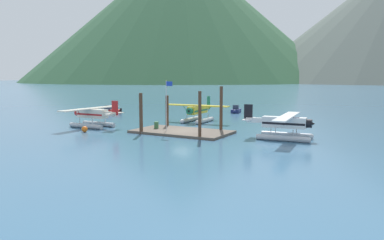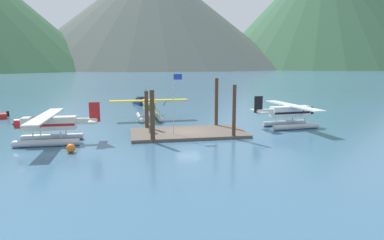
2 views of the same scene
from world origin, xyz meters
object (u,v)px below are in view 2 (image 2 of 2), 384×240
at_px(mooring_buoy, 71,148).
at_px(seaplane_white_stbd_fwd, 290,114).
at_px(fuel_drum, 152,129).
at_px(boat_navy_open_north, 140,102).
at_px(seaplane_yellow_bow_left, 149,108).
at_px(seaplane_cream_port_aft, 49,127).
at_px(flagpole, 175,96).

distance_m(mooring_buoy, seaplane_white_stbd_fwd, 24.72).
height_order(fuel_drum, boat_navy_open_north, boat_navy_open_north).
relative_size(mooring_buoy, seaplane_yellow_bow_left, 0.07).
xyz_separation_m(mooring_buoy, seaplane_white_stbd_fwd, (23.67, 7.02, 1.20)).
relative_size(seaplane_cream_port_aft, boat_navy_open_north, 2.17).
bearing_deg(seaplane_yellow_bow_left, fuel_drum, -92.21).
bearing_deg(seaplane_yellow_bow_left, seaplane_white_stbd_fwd, -29.71).
distance_m(fuel_drum, seaplane_yellow_bow_left, 10.67).
xyz_separation_m(seaplane_yellow_bow_left, seaplane_cream_port_aft, (-10.14, -12.23, 0.00)).
bearing_deg(seaplane_cream_port_aft, mooring_buoy, -57.77).
xyz_separation_m(fuel_drum, seaplane_yellow_bow_left, (0.41, 10.63, 0.84)).
height_order(flagpole, boat_navy_open_north, flagpole).
bearing_deg(mooring_buoy, seaplane_cream_port_aft, 122.23).
distance_m(seaplane_white_stbd_fwd, boat_navy_open_north, 30.98).
height_order(mooring_buoy, seaplane_cream_port_aft, seaplane_cream_port_aft).
distance_m(mooring_buoy, seaplane_yellow_bow_left, 17.92).
xyz_separation_m(fuel_drum, seaplane_white_stbd_fwd, (16.41, 1.50, 0.84)).
xyz_separation_m(fuel_drum, seaplane_cream_port_aft, (-9.73, -1.60, 0.84)).
relative_size(flagpole, seaplane_yellow_bow_left, 0.60).
xyz_separation_m(flagpole, seaplane_yellow_bow_left, (-1.90, 11.55, -2.63)).
height_order(seaplane_white_stbd_fwd, seaplane_yellow_bow_left, same).
relative_size(mooring_buoy, seaplane_white_stbd_fwd, 0.07).
relative_size(flagpole, seaplane_white_stbd_fwd, 0.60).
bearing_deg(seaplane_white_stbd_fwd, mooring_buoy, -163.48).
xyz_separation_m(fuel_drum, boat_navy_open_north, (-0.12, 27.68, -0.25)).
relative_size(fuel_drum, seaplane_yellow_bow_left, 0.08).
distance_m(fuel_drum, seaplane_cream_port_aft, 9.90).
height_order(seaplane_white_stbd_fwd, boat_navy_open_north, seaplane_white_stbd_fwd).
bearing_deg(seaplane_white_stbd_fwd, seaplane_yellow_bow_left, 150.29).
bearing_deg(boat_navy_open_north, seaplane_cream_port_aft, -108.17).
relative_size(fuel_drum, seaplane_cream_port_aft, 0.08).
bearing_deg(boat_navy_open_north, mooring_buoy, -102.14).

